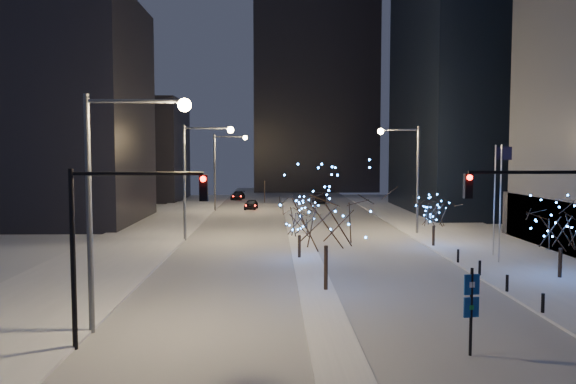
{
  "coord_description": "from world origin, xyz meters",
  "views": [
    {
      "loc": [
        -2.36,
        -21.36,
        7.58
      ],
      "look_at": [
        -1.38,
        15.58,
        5.0
      ],
      "focal_mm": 35.0,
      "sensor_mm": 36.0,
      "label": 1
    }
  ],
  "objects_px": {
    "holiday_tree_median_near": "(326,208)",
    "holiday_tree_median_far": "(299,219)",
    "street_lamp_w_mid": "(197,165)",
    "car_mid": "(318,198)",
    "car_far": "(238,196)",
    "street_lamp_east": "(408,165)",
    "holiday_tree_plaza_far": "(434,211)",
    "traffic_signal_west": "(114,227)",
    "holiday_tree_plaza_near": "(561,223)",
    "street_lamp_w_far": "(223,161)",
    "car_near": "(251,204)",
    "street_lamp_w_near": "(114,179)",
    "wayfinding_sign": "(471,302)",
    "traffic_signal_east": "(551,222)"
  },
  "relations": [
    {
      "from": "car_far",
      "to": "wayfinding_sign",
      "type": "height_order",
      "value": "wayfinding_sign"
    },
    {
      "from": "holiday_tree_median_far",
      "to": "holiday_tree_plaza_near",
      "type": "distance_m",
      "value": 16.75
    },
    {
      "from": "traffic_signal_west",
      "to": "wayfinding_sign",
      "type": "distance_m",
      "value": 13.75
    },
    {
      "from": "street_lamp_w_near",
      "to": "traffic_signal_east",
      "type": "bearing_deg",
      "value": -3.21
    },
    {
      "from": "street_lamp_east",
      "to": "holiday_tree_median_near",
      "type": "bearing_deg",
      "value": -114.21
    },
    {
      "from": "street_lamp_w_near",
      "to": "wayfinding_sign",
      "type": "height_order",
      "value": "street_lamp_w_near"
    },
    {
      "from": "traffic_signal_west",
      "to": "holiday_tree_plaza_near",
      "type": "height_order",
      "value": "traffic_signal_west"
    },
    {
      "from": "street_lamp_w_mid",
      "to": "street_lamp_east",
      "type": "xyz_separation_m",
      "value": [
        19.02,
        3.0,
        -0.05
      ]
    },
    {
      "from": "holiday_tree_median_near",
      "to": "holiday_tree_median_far",
      "type": "distance_m",
      "value": 9.65
    },
    {
      "from": "car_mid",
      "to": "car_far",
      "type": "distance_m",
      "value": 14.11
    },
    {
      "from": "street_lamp_east",
      "to": "holiday_tree_median_far",
      "type": "xyz_separation_m",
      "value": [
        -10.58,
        -11.86,
        -3.53
      ]
    },
    {
      "from": "street_lamp_w_near",
      "to": "holiday_tree_median_far",
      "type": "bearing_deg",
      "value": 62.4
    },
    {
      "from": "holiday_tree_plaza_near",
      "to": "holiday_tree_plaza_far",
      "type": "height_order",
      "value": "holiday_tree_plaza_near"
    },
    {
      "from": "car_near",
      "to": "car_far",
      "type": "bearing_deg",
      "value": 105.78
    },
    {
      "from": "car_far",
      "to": "traffic_signal_east",
      "type": "bearing_deg",
      "value": -69.74
    },
    {
      "from": "car_far",
      "to": "holiday_tree_plaza_far",
      "type": "bearing_deg",
      "value": -61.94
    },
    {
      "from": "car_far",
      "to": "car_mid",
      "type": "bearing_deg",
      "value": -20.59
    },
    {
      "from": "traffic_signal_east",
      "to": "car_far",
      "type": "bearing_deg",
      "value": 103.96
    },
    {
      "from": "traffic_signal_west",
      "to": "car_mid",
      "type": "distance_m",
      "value": 64.56
    },
    {
      "from": "street_lamp_w_mid",
      "to": "street_lamp_w_far",
      "type": "bearing_deg",
      "value": 90.0
    },
    {
      "from": "traffic_signal_west",
      "to": "holiday_tree_plaza_near",
      "type": "bearing_deg",
      "value": 25.98
    },
    {
      "from": "holiday_tree_median_near",
      "to": "holiday_tree_median_far",
      "type": "bearing_deg",
      "value": 96.04
    },
    {
      "from": "car_near",
      "to": "car_far",
      "type": "height_order",
      "value": "car_near"
    },
    {
      "from": "holiday_tree_median_far",
      "to": "holiday_tree_plaza_near",
      "type": "relative_size",
      "value": 0.82
    },
    {
      "from": "street_lamp_east",
      "to": "car_far",
      "type": "relative_size",
      "value": 2.2
    },
    {
      "from": "street_lamp_w_near",
      "to": "street_lamp_w_mid",
      "type": "distance_m",
      "value": 25.0
    },
    {
      "from": "street_lamp_w_far",
      "to": "car_far",
      "type": "distance_m",
      "value": 18.47
    },
    {
      "from": "car_mid",
      "to": "car_far",
      "type": "height_order",
      "value": "car_mid"
    },
    {
      "from": "traffic_signal_east",
      "to": "holiday_tree_median_far",
      "type": "xyz_separation_m",
      "value": [
        -9.44,
        17.15,
        -1.84
      ]
    },
    {
      "from": "holiday_tree_median_near",
      "to": "traffic_signal_east",
      "type": "bearing_deg",
      "value": -42.34
    },
    {
      "from": "traffic_signal_west",
      "to": "car_mid",
      "type": "height_order",
      "value": "traffic_signal_west"
    },
    {
      "from": "street_lamp_w_mid",
      "to": "holiday_tree_plaza_near",
      "type": "distance_m",
      "value": 28.6
    },
    {
      "from": "street_lamp_east",
      "to": "holiday_tree_median_near",
      "type": "height_order",
      "value": "street_lamp_east"
    },
    {
      "from": "car_far",
      "to": "wayfinding_sign",
      "type": "distance_m",
      "value": 71.78
    },
    {
      "from": "street_lamp_east",
      "to": "wayfinding_sign",
      "type": "height_order",
      "value": "street_lamp_east"
    },
    {
      "from": "traffic_signal_east",
      "to": "holiday_tree_plaza_near",
      "type": "height_order",
      "value": "traffic_signal_east"
    },
    {
      "from": "street_lamp_w_mid",
      "to": "holiday_tree_median_far",
      "type": "xyz_separation_m",
      "value": [
        8.44,
        -8.86,
        -3.58
      ]
    },
    {
      "from": "street_lamp_w_mid",
      "to": "holiday_tree_median_far",
      "type": "distance_m",
      "value": 12.75
    },
    {
      "from": "street_lamp_w_mid",
      "to": "holiday_tree_median_far",
      "type": "relative_size",
      "value": 2.38
    },
    {
      "from": "car_near",
      "to": "holiday_tree_median_far",
      "type": "relative_size",
      "value": 0.93
    },
    {
      "from": "street_lamp_w_far",
      "to": "car_far",
      "type": "relative_size",
      "value": 2.2
    },
    {
      "from": "street_lamp_east",
      "to": "car_far",
      "type": "bearing_deg",
      "value": 114.7
    },
    {
      "from": "street_lamp_east",
      "to": "holiday_tree_plaza_far",
      "type": "relative_size",
      "value": 2.4
    },
    {
      "from": "street_lamp_w_mid",
      "to": "traffic_signal_west",
      "type": "relative_size",
      "value": 1.43
    },
    {
      "from": "wayfinding_sign",
      "to": "car_near",
      "type": "bearing_deg",
      "value": 91.57
    },
    {
      "from": "car_near",
      "to": "street_lamp_east",
      "type": "bearing_deg",
      "value": -51.27
    },
    {
      "from": "street_lamp_w_near",
      "to": "holiday_tree_plaza_far",
      "type": "xyz_separation_m",
      "value": [
        19.44,
        20.93,
        -3.59
      ]
    },
    {
      "from": "street_lamp_w_near",
      "to": "wayfinding_sign",
      "type": "bearing_deg",
      "value": -12.38
    },
    {
      "from": "car_near",
      "to": "wayfinding_sign",
      "type": "xyz_separation_m",
      "value": [
        10.33,
        -54.88,
        1.38
      ]
    },
    {
      "from": "holiday_tree_median_near",
      "to": "holiday_tree_plaza_far",
      "type": "relative_size",
      "value": 1.65
    }
  ]
}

